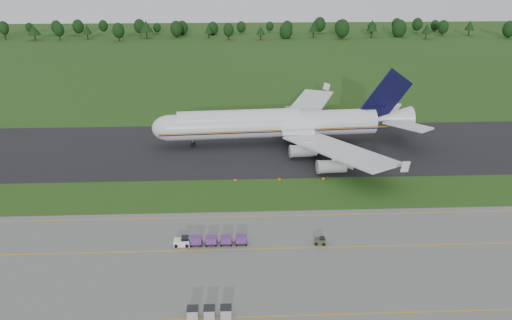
{
  "coord_description": "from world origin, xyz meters",
  "views": [
    {
      "loc": [
        1.46,
        -98.04,
        48.6
      ],
      "look_at": [
        5.78,
        2.0,
        7.33
      ],
      "focal_mm": 35.0,
      "sensor_mm": 36.0,
      "label": 1
    }
  ],
  "objects_px": {
    "baggage_train": "(209,240)",
    "utility_cart": "(320,241)",
    "aircraft": "(279,123)",
    "edge_markers": "(279,180)",
    "uld_row": "(209,312)"
  },
  "relations": [
    {
      "from": "baggage_train",
      "to": "utility_cart",
      "type": "distance_m",
      "value": 19.98
    },
    {
      "from": "aircraft",
      "to": "edge_markers",
      "type": "height_order",
      "value": "aircraft"
    },
    {
      "from": "uld_row",
      "to": "baggage_train",
      "type": "bearing_deg",
      "value": 92.43
    },
    {
      "from": "aircraft",
      "to": "uld_row",
      "type": "relative_size",
      "value": 11.29
    },
    {
      "from": "baggage_train",
      "to": "uld_row",
      "type": "height_order",
      "value": "uld_row"
    },
    {
      "from": "aircraft",
      "to": "uld_row",
      "type": "height_order",
      "value": "aircraft"
    },
    {
      "from": "aircraft",
      "to": "uld_row",
      "type": "distance_m",
      "value": 73.32
    },
    {
      "from": "baggage_train",
      "to": "edge_markers",
      "type": "relative_size",
      "value": 0.63
    },
    {
      "from": "baggage_train",
      "to": "uld_row",
      "type": "relative_size",
      "value": 2.04
    },
    {
      "from": "baggage_train",
      "to": "edge_markers",
      "type": "height_order",
      "value": "baggage_train"
    },
    {
      "from": "edge_markers",
      "to": "utility_cart",
      "type": "bearing_deg",
      "value": -79.88
    },
    {
      "from": "baggage_train",
      "to": "edge_markers",
      "type": "xyz_separation_m",
      "value": [
        15.02,
        27.12,
        -0.64
      ]
    },
    {
      "from": "aircraft",
      "to": "utility_cart",
      "type": "xyz_separation_m",
      "value": [
        3.02,
        -52.43,
        -5.26
      ]
    },
    {
      "from": "baggage_train",
      "to": "edge_markers",
      "type": "distance_m",
      "value": 31.01
    },
    {
      "from": "uld_row",
      "to": "edge_markers",
      "type": "relative_size",
      "value": 0.31
    }
  ]
}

